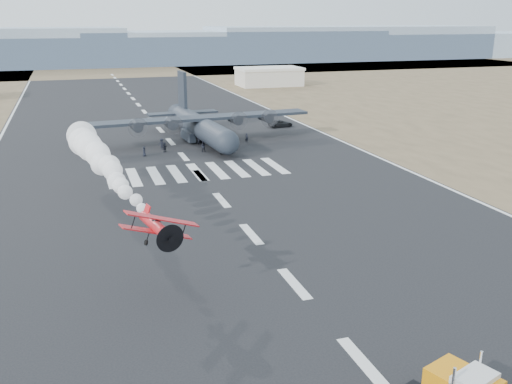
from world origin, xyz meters
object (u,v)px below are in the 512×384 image
crew_e (144,151)px  crew_f (164,147)px  crew_h (203,146)px  crew_c (162,144)px  support_vehicle (281,123)px  crew_a (220,142)px  aerobatic_biplane (157,226)px  hangar_right (269,76)px  crew_g (247,138)px  crew_b (199,140)px  transport_aircraft (200,124)px  crew_d (236,143)px

crew_e → crew_f: crew_f is taller
crew_e → crew_h: bearing=96.8°
crew_c → crew_f: (0.11, -2.18, -0.13)m
support_vehicle → crew_a: (-16.51, -14.63, 0.23)m
crew_e → support_vehicle: bearing=126.4°
aerobatic_biplane → crew_e: (5.01, 48.53, -4.98)m
hangar_right → crew_g: bearing=-111.8°
aerobatic_biplane → crew_c: aerobatic_biplane is taller
hangar_right → crew_a: 93.43m
crew_c → hangar_right: bearing=-114.7°
crew_a → crew_c: 9.91m
aerobatic_biplane → crew_b: aerobatic_biplane is taller
aerobatic_biplane → crew_b: (15.29, 54.00, -4.94)m
crew_h → hangar_right: bearing=-106.1°
transport_aircraft → crew_c: size_ratio=21.04×
hangar_right → crew_g: (-33.21, -82.88, -2.15)m
support_vehicle → crew_g: bearing=133.2°
support_vehicle → crew_h: crew_h is taller
transport_aircraft → crew_f: 10.75m
aerobatic_biplane → crew_g: aerobatic_biplane is taller
crew_a → crew_f: crew_a is taller
crew_f → crew_h: crew_h is taller
crew_c → crew_d: 12.57m
aerobatic_biplane → crew_f: aerobatic_biplane is taller
crew_h → crew_a: bearing=-134.0°
crew_a → crew_g: bearing=99.7°
aerobatic_biplane → transport_aircraft: bearing=67.2°
hangar_right → transport_aircraft: (-40.74, -78.59, -0.06)m
crew_a → crew_e: 13.58m
crew_c → crew_g: 15.28m
crew_d → crew_e: bearing=-154.1°
crew_d → crew_g: crew_d is taller
crew_g → crew_h: crew_h is taller
support_vehicle → crew_a: 22.06m
hangar_right → crew_g: 89.31m
crew_d → crew_h: 5.94m
crew_b → crew_f: size_ratio=1.02×
crew_c → crew_f: size_ratio=1.15×
crew_c → transport_aircraft: bearing=-141.1°
hangar_right → crew_h: hangar_right is taller
crew_a → crew_b: crew_a is taller
transport_aircraft → crew_h: bearing=-103.8°
hangar_right → support_vehicle: 73.84m
transport_aircraft → crew_a: 7.07m
support_vehicle → crew_h: size_ratio=2.70×
hangar_right → transport_aircraft: size_ratio=0.52×
aerobatic_biplane → crew_c: (8.48, 52.64, -4.83)m
crew_b → crew_c: crew_c is taller
crew_d → crew_e: size_ratio=1.14×
transport_aircraft → crew_h: transport_aircraft is taller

